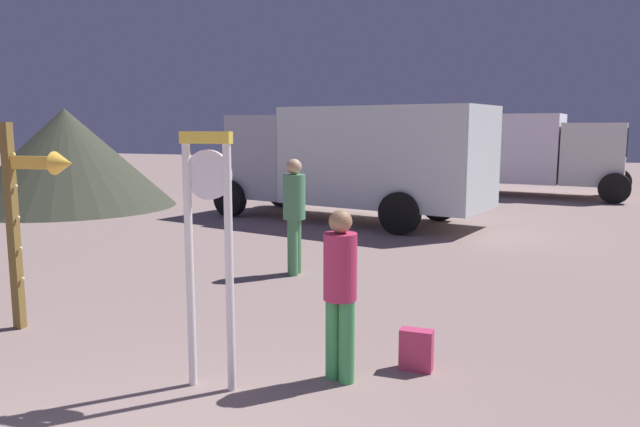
% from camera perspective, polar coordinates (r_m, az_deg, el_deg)
% --- Properties ---
extents(standing_clock, '(0.46, 0.11, 2.22)m').
position_cam_1_polar(standing_clock, '(5.18, -10.48, -1.83)').
color(standing_clock, white).
rests_on(standing_clock, ground_plane).
extents(arrow_sign, '(0.88, 0.27, 2.31)m').
position_cam_1_polar(arrow_sign, '(7.25, -25.59, 1.20)').
color(arrow_sign, olive).
rests_on(arrow_sign, ground_plane).
extents(person_near_clock, '(0.30, 0.30, 1.55)m').
position_cam_1_polar(person_near_clock, '(5.34, 1.92, -6.92)').
color(person_near_clock, '#419B56').
rests_on(person_near_clock, ground_plane).
extents(backpack, '(0.30, 0.19, 0.39)m').
position_cam_1_polar(backpack, '(5.84, 9.09, -12.62)').
color(backpack, '#C5365F').
rests_on(backpack, ground_plane).
extents(person_distant, '(0.34, 0.34, 1.78)m').
position_cam_1_polar(person_distant, '(9.18, -2.45, 0.30)').
color(person_distant, '#4C8F5A').
rests_on(person_distant, ground_plane).
extents(box_truck_near, '(6.95, 3.77, 2.70)m').
position_cam_1_polar(box_truck_near, '(14.43, 3.46, 5.32)').
color(box_truck_near, white).
rests_on(box_truck_near, ground_plane).
extents(box_truck_far, '(6.61, 3.24, 2.65)m').
position_cam_1_polar(box_truck_far, '(21.10, 18.32, 5.73)').
color(box_truck_far, white).
rests_on(box_truck_far, ground_plane).
extents(dome_tent, '(5.91, 5.91, 2.76)m').
position_cam_1_polar(dome_tent, '(18.42, -22.81, 4.86)').
color(dome_tent, '#373B2C').
rests_on(dome_tent, ground_plane).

